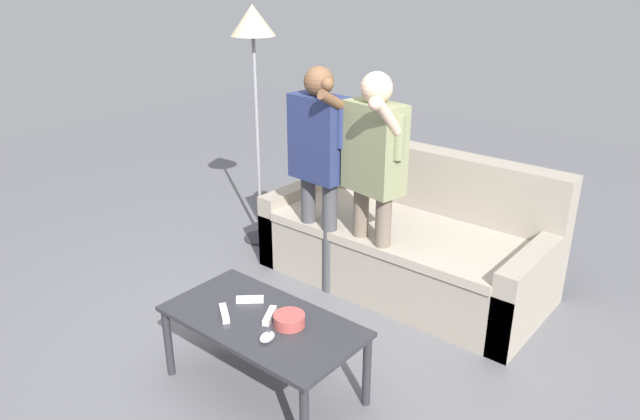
{
  "coord_description": "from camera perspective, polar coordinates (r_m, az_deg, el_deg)",
  "views": [
    {
      "loc": [
        1.97,
        -2.03,
        2.11
      ],
      "look_at": [
        0.06,
        0.29,
        0.87
      ],
      "focal_mm": 33.48,
      "sensor_mm": 36.0,
      "label": 1
    }
  ],
  "objects": [
    {
      "name": "game_remote_nunchuk",
      "position": [
        2.93,
        -5.08,
        -12.0
      ],
      "size": [
        0.06,
        0.09,
        0.05
      ],
      "color": "white",
      "rests_on": "coffee_table"
    },
    {
      "name": "floor_lamp",
      "position": [
        4.54,
        -6.39,
        15.79
      ],
      "size": [
        0.33,
        0.33,
        1.85
      ],
      "color": "#2D2D33",
      "rests_on": "ground"
    },
    {
      "name": "couch",
      "position": [
        4.26,
        8.38,
        -3.02
      ],
      "size": [
        1.96,
        0.92,
        0.9
      ],
      "color": "#9E9384",
      "rests_on": "ground"
    },
    {
      "name": "player_left",
      "position": [
        3.89,
        -0.12,
        5.32
      ],
      "size": [
        0.45,
        0.32,
        1.54
      ],
      "color": "#47474C",
      "rests_on": "ground"
    },
    {
      "name": "ground_plane",
      "position": [
        3.53,
        -3.89,
        -14.41
      ],
      "size": [
        12.0,
        12.0,
        0.0
      ],
      "primitive_type": "plane",
      "color": "slate"
    },
    {
      "name": "coffee_table",
      "position": [
        3.14,
        -5.5,
        -11.13
      ],
      "size": [
        1.05,
        0.55,
        0.43
      ],
      "color": "#2D2D33",
      "rests_on": "ground"
    },
    {
      "name": "player_center",
      "position": [
        3.68,
        5.14,
        4.24
      ],
      "size": [
        0.45,
        0.4,
        1.54
      ],
      "color": "#756656",
      "rests_on": "ground"
    },
    {
      "name": "game_remote_wand_far",
      "position": [
        3.25,
        -6.72,
        -8.48
      ],
      "size": [
        0.13,
        0.12,
        0.03
      ],
      "color": "white",
      "rests_on": "coffee_table"
    },
    {
      "name": "game_remote_wand_spare",
      "position": [
        3.11,
        -4.85,
        -10.03
      ],
      "size": [
        0.11,
        0.15,
        0.03
      ],
      "color": "white",
      "rests_on": "coffee_table"
    },
    {
      "name": "snack_bowl",
      "position": [
        3.04,
        -2.96,
        -10.45
      ],
      "size": [
        0.16,
        0.16,
        0.06
      ],
      "primitive_type": "cylinder",
      "color": "#B24C47",
      "rests_on": "coffee_table"
    },
    {
      "name": "game_remote_wand_near",
      "position": [
        3.16,
        -9.13,
        -9.72
      ],
      "size": [
        0.15,
        0.12,
        0.03
      ],
      "color": "white",
      "rests_on": "coffee_table"
    }
  ]
}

